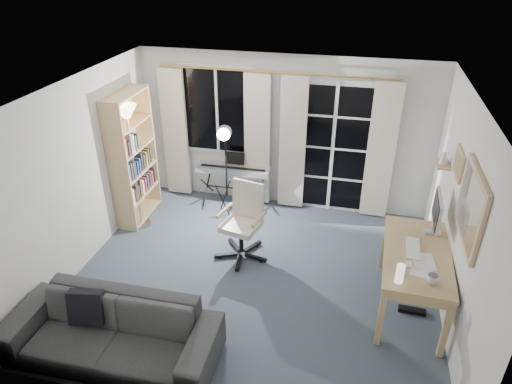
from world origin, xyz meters
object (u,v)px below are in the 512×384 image
office_chair (245,213)px  sofa (110,325)px  bookshelf (131,161)px  keyboard_piano (233,170)px  monitor (437,212)px  torchiere_lamp (129,131)px  studio_light (225,144)px  mug (433,278)px  desk (416,260)px

office_chair → sofa: size_ratio=0.49×
bookshelf → keyboard_piano: size_ratio=1.69×
bookshelf → monitor: 4.26m
torchiere_lamp → keyboard_piano: 1.74m
studio_light → monitor: studio_light is taller
studio_light → mug: size_ratio=11.99×
desk → mug: bearing=-76.4°
bookshelf → sofa: (1.01, -2.60, -0.51)m
desk → monitor: 0.63m
torchiere_lamp → monitor: (4.03, -0.45, -0.45)m
keyboard_piano → studio_light: bearing=-94.8°
bookshelf → sofa: size_ratio=0.91×
desk → mug: 0.53m
keyboard_piano → desk: (2.62, -1.79, 0.04)m
torchiere_lamp → studio_light: size_ratio=1.24×
monitor → bookshelf: bearing=173.0°
torchiere_lamp → office_chair: 1.95m
monitor → sofa: size_ratio=0.26×
keyboard_piano → sofa: size_ratio=0.54×
torchiere_lamp → mug: (3.93, -1.40, -0.68)m
monitor → mug: monitor is taller
studio_light → desk: (2.64, -1.46, -0.54)m
keyboard_piano → mug: (2.72, -2.29, 0.20)m
torchiere_lamp → monitor: torchiere_lamp is taller
desk → torchiere_lamp: bearing=169.1°
sofa → office_chair: bearing=66.7°
bookshelf → mug: (4.10, -1.64, -0.10)m
studio_light → desk: studio_light is taller
monitor → studio_light: bearing=162.8°
mug → sofa: bearing=-162.8°
torchiere_lamp → mug: size_ratio=14.84×
keyboard_piano → desk: 3.17m
keyboard_piano → office_chair: office_chair is taller
studio_light → sofa: bearing=-103.6°
torchiere_lamp → mug: torchiere_lamp is taller
keyboard_piano → office_chair: bearing=-68.3°
keyboard_piano → monitor: monitor is taller
keyboard_piano → desk: size_ratio=0.79×
monitor → keyboard_piano: bearing=156.9°
keyboard_piano → studio_light: (-0.02, -0.33, 0.58)m
studio_light → sofa: studio_light is taller
keyboard_piano → bookshelf: bearing=-155.9°
torchiere_lamp → office_chair: size_ratio=1.79×
desk → mug: size_ratio=11.60×
bookshelf → office_chair: 1.98m
desk → monitor: (0.20, 0.45, 0.39)m
desk → keyboard_piano: bearing=148.0°
bookshelf → desk: bearing=-16.3°
studio_light → torchiere_lamp: bearing=-161.7°
mug → bookshelf: bearing=158.2°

